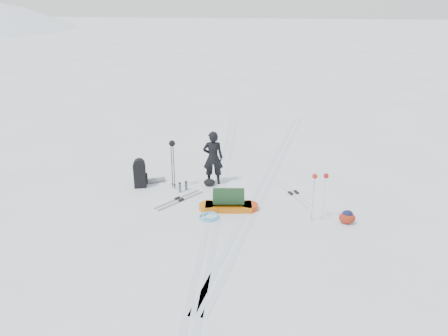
{
  "coord_description": "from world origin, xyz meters",
  "views": [
    {
      "loc": [
        1.83,
        -11.08,
        5.42
      ],
      "look_at": [
        0.19,
        -0.0,
        0.95
      ],
      "focal_mm": 35.0,
      "sensor_mm": 36.0,
      "label": 1
    }
  ],
  "objects": [
    {
      "name": "ground",
      "position": [
        0.0,
        0.0,
        0.0
      ],
      "size": [
        200.0,
        200.0,
        0.0
      ],
      "primitive_type": "plane",
      "color": "white",
      "rests_on": "ground"
    },
    {
      "name": "ski_tracks",
      "position": [
        0.61,
        0.88,
        0.0
      ],
      "size": [
        3.38,
        17.97,
        0.01
      ],
      "color": "silver",
      "rests_on": "ground"
    },
    {
      "name": "skier",
      "position": [
        -0.3,
        1.04,
        0.84
      ],
      "size": [
        0.67,
        0.49,
        1.67
      ],
      "primitive_type": "imported",
      "rotation": [
        0.0,
        0.0,
        3.3
      ],
      "color": "black",
      "rests_on": "ground"
    },
    {
      "name": "pulk_sled",
      "position": [
        0.4,
        -0.62,
        0.24
      ],
      "size": [
        1.65,
        0.69,
        0.61
      ],
      "rotation": [
        0.0,
        0.0,
        0.14
      ],
      "color": "#C8600B",
      "rests_on": "ground"
    },
    {
      "name": "expedition_rucksack",
      "position": [
        -2.38,
        0.5,
        0.41
      ],
      "size": [
        0.85,
        0.77,
        0.9
      ],
      "rotation": [
        0.0,
        0.0,
        0.25
      ],
      "color": "black",
      "rests_on": "ground"
    },
    {
      "name": "ski_poles_black",
      "position": [
        -1.41,
        0.53,
        1.23
      ],
      "size": [
        0.21,
        0.19,
        1.5
      ],
      "rotation": [
        0.0,
        0.0,
        0.35
      ],
      "color": "black",
      "rests_on": "ground"
    },
    {
      "name": "ski_poles_silver",
      "position": [
        2.74,
        -0.89,
        1.09
      ],
      "size": [
        0.41,
        0.2,
        1.3
      ],
      "rotation": [
        0.0,
        0.0,
        0.4
      ],
      "color": "#B2B6B9",
      "rests_on": "ground"
    },
    {
      "name": "touring_skis_grey",
      "position": [
        -1.05,
        -0.27,
        0.01
      ],
      "size": [
        1.15,
        1.5,
        0.06
      ],
      "rotation": [
        0.0,
        0.0,
        0.96
      ],
      "color": "gray",
      "rests_on": "ground"
    },
    {
      "name": "touring_skis_white",
      "position": [
        2.14,
        0.62,
        0.02
      ],
      "size": [
        1.19,
        1.8,
        0.07
      ],
      "rotation": [
        0.0,
        0.0,
        -1.06
      ],
      "color": "silver",
      "rests_on": "ground"
    },
    {
      "name": "rope_coil",
      "position": [
        -0.03,
        -1.15,
        0.03
      ],
      "size": [
        0.54,
        0.54,
        0.06
      ],
      "rotation": [
        0.0,
        0.0,
        0.02
      ],
      "color": "#59ABD8",
      "rests_on": "ground"
    },
    {
      "name": "small_daypack",
      "position": [
        3.48,
        -0.94,
        0.17
      ],
      "size": [
        0.47,
        0.4,
        0.35
      ],
      "rotation": [
        0.0,
        0.0,
        -0.24
      ],
      "color": "maroon",
      "rests_on": "ground"
    },
    {
      "name": "thermos_pair",
      "position": [
        -1.09,
        0.35,
        0.14
      ],
      "size": [
        0.23,
        0.27,
        0.31
      ],
      "rotation": [
        0.0,
        0.0,
        0.11
      ],
      "color": "slate",
      "rests_on": "ground"
    },
    {
      "name": "stuff_sack",
      "position": [
        -0.39,
        0.85,
        0.11
      ],
      "size": [
        0.42,
        0.37,
        0.22
      ],
      "rotation": [
        0.0,
        0.0,
        -0.33
      ],
      "color": "black",
      "rests_on": "ground"
    }
  ]
}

